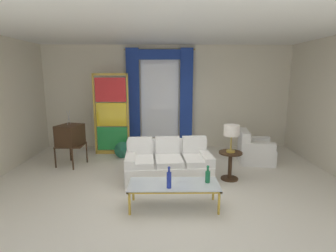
{
  "coord_description": "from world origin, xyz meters",
  "views": [
    {
      "loc": [
        -0.05,
        -4.84,
        2.17
      ],
      "look_at": [
        0.0,
        0.9,
        1.05
      ],
      "focal_mm": 28.37,
      "sensor_mm": 36.0,
      "label": 1
    }
  ],
  "objects": [
    {
      "name": "round_side_table",
      "position": [
        1.29,
        0.41,
        0.36
      ],
      "size": [
        0.48,
        0.48,
        0.59
      ],
      "color": "#382314",
      "rests_on": "ground"
    },
    {
      "name": "vintage_tv",
      "position": [
        -2.33,
        1.34,
        0.73
      ],
      "size": [
        0.66,
        0.71,
        1.35
      ],
      "color": "#382314",
      "rests_on": "ground"
    },
    {
      "name": "bottle_crystal_tall",
      "position": [
        -0.0,
        -0.92,
        0.55
      ],
      "size": [
        0.08,
        0.08,
        0.35
      ],
      "color": "navy",
      "rests_on": "coffee_table"
    },
    {
      "name": "wall_rear",
      "position": [
        0.0,
        3.06,
        1.5
      ],
      "size": [
        8.0,
        0.12,
        3.0
      ],
      "primitive_type": "cube",
      "color": "beige",
      "rests_on": "ground"
    },
    {
      "name": "stained_glass_divider",
      "position": [
        -1.52,
        2.27,
        1.06
      ],
      "size": [
        0.95,
        0.05,
        2.2
      ],
      "color": "gold",
      "rests_on": "ground"
    },
    {
      "name": "coffee_table",
      "position": [
        0.08,
        -0.76,
        0.38
      ],
      "size": [
        1.48,
        0.58,
        0.41
      ],
      "color": "silver",
      "rests_on": "ground"
    },
    {
      "name": "armchair_white",
      "position": [
        2.15,
        1.54,
        0.29
      ],
      "size": [
        0.93,
        0.92,
        0.8
      ],
      "color": "white",
      "rests_on": "ground"
    },
    {
      "name": "bottle_blue_decanter",
      "position": [
        0.64,
        -0.71,
        0.53
      ],
      "size": [
        0.08,
        0.08,
        0.3
      ],
      "color": "#196B3D",
      "rests_on": "coffee_table"
    },
    {
      "name": "couch_white_long",
      "position": [
        0.0,
        0.49,
        0.3
      ],
      "size": [
        1.82,
        1.05,
        0.86
      ],
      "color": "white",
      "rests_on": "ground"
    },
    {
      "name": "table_lamp_brass",
      "position": [
        1.29,
        0.41,
        1.03
      ],
      "size": [
        0.32,
        0.32,
        0.57
      ],
      "color": "#B29338",
      "rests_on": "round_side_table"
    },
    {
      "name": "curtained_window",
      "position": [
        -0.22,
        2.89,
        1.74
      ],
      "size": [
        2.0,
        0.17,
        2.7
      ],
      "color": "white",
      "rests_on": "ground"
    },
    {
      "name": "ground_plane",
      "position": [
        0.0,
        0.0,
        0.0
      ],
      "size": [
        16.0,
        16.0,
        0.0
      ],
      "primitive_type": "plane",
      "color": "silver"
    },
    {
      "name": "peacock_figurine",
      "position": [
        -1.19,
        1.82,
        0.22
      ],
      "size": [
        0.44,
        0.6,
        0.5
      ],
      "color": "beige",
      "rests_on": "ground"
    },
    {
      "name": "ceiling_slab",
      "position": [
        0.0,
        0.8,
        3.02
      ],
      "size": [
        8.0,
        7.6,
        0.04
      ],
      "primitive_type": "cube",
      "color": "white"
    }
  ]
}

